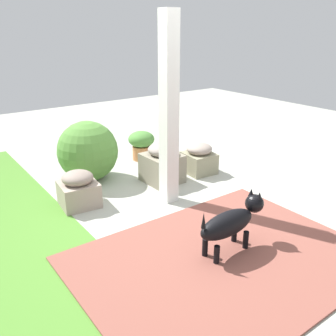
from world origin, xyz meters
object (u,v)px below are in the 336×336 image
(stone_planter_near, at_px, (162,164))
(stone_planter_nearest, at_px, (199,158))
(dog, at_px, (231,222))
(terracotta_pot_broad, at_px, (141,143))
(round_shrub, at_px, (88,151))
(porch_pillar, at_px, (169,113))
(stone_planter_far, at_px, (79,189))

(stone_planter_near, bearing_deg, stone_planter_nearest, -93.86)
(stone_planter_near, height_order, dog, same)
(stone_planter_nearest, xyz_separation_m, terracotta_pot_broad, (0.90, 0.34, 0.05))
(round_shrub, bearing_deg, dog, -172.79)
(porch_pillar, height_order, stone_planter_nearest, porch_pillar)
(porch_pillar, relative_size, stone_planter_near, 4.03)
(stone_planter_nearest, xyz_separation_m, stone_planter_far, (0.02, 1.71, -0.00))
(stone_planter_nearest, height_order, dog, dog)
(terracotta_pot_broad, xyz_separation_m, dog, (-2.49, 0.67, 0.04))
(stone_planter_far, bearing_deg, stone_planter_near, -89.01)
(porch_pillar, bearing_deg, round_shrub, 22.90)
(stone_planter_near, bearing_deg, round_shrub, 49.69)
(stone_planter_near, height_order, round_shrub, round_shrub)
(stone_planter_nearest, bearing_deg, stone_planter_far, 89.35)
(dog, bearing_deg, stone_planter_nearest, -32.32)
(stone_planter_near, relative_size, terracotta_pot_broad, 1.18)
(stone_planter_far, bearing_deg, round_shrub, -33.38)
(stone_planter_nearest, xyz_separation_m, round_shrub, (0.65, 1.29, 0.18))
(stone_planter_nearest, xyz_separation_m, dog, (-1.60, 1.01, 0.09))
(stone_planter_near, distance_m, round_shrub, 0.95)
(porch_pillar, bearing_deg, terracotta_pot_broad, -20.09)
(stone_planter_near, xyz_separation_m, terracotta_pot_broad, (0.86, -0.24, 0.01))
(round_shrub, bearing_deg, porch_pillar, -157.10)
(terracotta_pot_broad, height_order, dog, dog)
(porch_pillar, height_order, dog, porch_pillar)
(stone_planter_near, distance_m, stone_planter_far, 1.13)
(stone_planter_far, xyz_separation_m, round_shrub, (0.63, -0.41, 0.19))
(stone_planter_nearest, bearing_deg, round_shrub, 63.44)
(dog, bearing_deg, round_shrub, 7.21)
(round_shrub, height_order, terracotta_pot_broad, round_shrub)
(stone_planter_nearest, distance_m, terracotta_pot_broad, 0.96)
(dog, bearing_deg, porch_pillar, -8.86)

